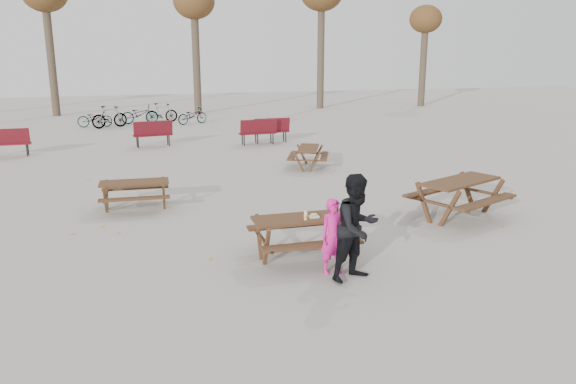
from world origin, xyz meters
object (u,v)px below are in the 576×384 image
object	(u,v)px
picnic_table_east	(459,199)
picnic_table_north	(135,195)
adult	(357,228)
picnic_table_far	(308,157)
child	(334,236)
soda_bottle	(306,216)
main_picnic_table	(303,227)
food_tray	(314,217)

from	to	relation	value
picnic_table_east	picnic_table_north	size ratio (longest dim) A/B	1.27
adult	picnic_table_north	distance (m)	6.38
adult	picnic_table_far	world-z (taller)	adult
child	picnic_table_north	bearing A→B (deg)	117.37
soda_bottle	picnic_table_far	size ratio (longest dim) A/B	0.11
main_picnic_table	picnic_table_north	size ratio (longest dim) A/B	1.13
food_tray	soda_bottle	distance (m)	0.21
main_picnic_table	food_tray	xyz separation A→B (m)	(0.18, -0.08, 0.21)
adult	food_tray	bearing A→B (deg)	87.24
child	adult	size ratio (longest dim) A/B	0.73
soda_bottle	picnic_table_north	world-z (taller)	soda_bottle
main_picnic_table	picnic_table_far	bearing A→B (deg)	71.66
food_tray	picnic_table_north	distance (m)	5.25
food_tray	picnic_table_far	bearing A→B (deg)	73.06
picnic_table_far	picnic_table_north	bearing A→B (deg)	144.76
soda_bottle	picnic_table_north	size ratio (longest dim) A/B	0.11
picnic_table_east	adult	bearing A→B (deg)	-167.23
picnic_table_north	picnic_table_far	xyz separation A→B (m)	(5.45, 3.55, -0.01)
soda_bottle	picnic_table_east	world-z (taller)	soda_bottle
picnic_table_east	picnic_table_far	size ratio (longest dim) A/B	1.31
food_tray	picnic_table_north	xyz separation A→B (m)	(-3.09, 4.22, -0.45)
adult	picnic_table_far	size ratio (longest dim) A/B	1.16
main_picnic_table	picnic_table_north	distance (m)	5.07
child	picnic_table_far	world-z (taller)	child
picnic_table_east	picnic_table_north	xyz separation A→B (m)	(-7.07, 2.65, -0.09)
main_picnic_table	picnic_table_north	xyz separation A→B (m)	(-2.90, 4.15, -0.24)
child	picnic_table_east	bearing A→B (deg)	25.49
child	adult	distance (m)	0.51
picnic_table_north	child	bearing A→B (deg)	-55.06
food_tray	picnic_table_east	xyz separation A→B (m)	(3.98, 1.57, -0.36)
child	picnic_table_east	size ratio (longest dim) A/B	0.65
main_picnic_table	picnic_table_east	size ratio (longest dim) A/B	0.89
soda_bottle	adult	size ratio (longest dim) A/B	0.09
main_picnic_table	picnic_table_east	xyz separation A→B (m)	(4.16, 1.49, -0.15)
food_tray	child	xyz separation A→B (m)	(0.11, -0.75, -0.14)
main_picnic_table	picnic_table_east	world-z (taller)	picnic_table_east
main_picnic_table	picnic_table_north	world-z (taller)	main_picnic_table
main_picnic_table	picnic_table_far	distance (m)	8.11
main_picnic_table	food_tray	size ratio (longest dim) A/B	10.00
child	picnic_table_far	xyz separation A→B (m)	(2.26, 8.52, -0.32)
child	picnic_table_north	xyz separation A→B (m)	(-3.20, 4.97, -0.31)
food_tray	picnic_table_north	bearing A→B (deg)	126.15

